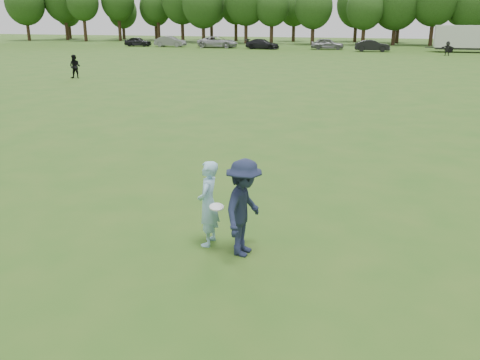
{
  "coord_description": "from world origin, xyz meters",
  "views": [
    {
      "loc": [
        2.36,
        -9.11,
        4.36
      ],
      "look_at": [
        -0.39,
        0.53,
        1.1
      ],
      "focal_mm": 38.0,
      "sensor_mm": 36.0,
      "label": 1
    }
  ],
  "objects": [
    {
      "name": "ground",
      "position": [
        0.0,
        0.0,
        0.0
      ],
      "size": [
        200.0,
        200.0,
        0.0
      ],
      "primitive_type": "plane",
      "color": "#2B5618",
      "rests_on": "ground"
    },
    {
      "name": "thrower",
      "position": [
        -0.79,
        -0.36,
        0.86
      ],
      "size": [
        0.44,
        0.64,
        1.72
      ],
      "primitive_type": "imported",
      "rotation": [
        0.0,
        0.0,
        -1.53
      ],
      "color": "#96CAE8",
      "rests_on": "ground"
    },
    {
      "name": "defender",
      "position": [
        0.0,
        -0.59,
        0.94
      ],
      "size": [
        0.83,
        1.28,
        1.87
      ],
      "primitive_type": "imported",
      "rotation": [
        0.0,
        0.0,
        1.46
      ],
      "color": "#1A213A",
      "rests_on": "ground"
    },
    {
      "name": "player_far_a",
      "position": [
        -19.36,
        23.53,
        0.84
      ],
      "size": [
        0.9,
        0.75,
        1.68
      ],
      "primitive_type": "imported",
      "rotation": [
        0.0,
        0.0,
        0.15
      ],
      "color": "black",
      "rests_on": "ground"
    },
    {
      "name": "player_far_d",
      "position": [
        8.71,
        54.3,
        0.79
      ],
      "size": [
        1.51,
        0.61,
        1.59
      ],
      "primitive_type": "imported",
      "rotation": [
        0.0,
        0.0,
        -0.1
      ],
      "color": "black",
      "rests_on": "ground"
    },
    {
      "name": "car_a",
      "position": [
        -33.38,
        61.19,
        0.67
      ],
      "size": [
        3.96,
        1.66,
        1.34
      ],
      "primitive_type": "imported",
      "rotation": [
        0.0,
        0.0,
        1.59
      ],
      "color": "black",
      "rests_on": "ground"
    },
    {
      "name": "car_b",
      "position": [
        -28.26,
        61.26,
        0.75
      ],
      "size": [
        4.53,
        1.58,
        1.49
      ],
      "primitive_type": "imported",
      "rotation": [
        0.0,
        0.0,
        1.57
      ],
      "color": "slate",
      "rests_on": "ground"
    },
    {
      "name": "car_c",
      "position": [
        -20.93,
        61.09,
        0.78
      ],
      "size": [
        5.69,
        2.76,
        1.56
      ],
      "primitive_type": "imported",
      "rotation": [
        0.0,
        0.0,
        1.6
      ],
      "color": "#A5A5AA",
      "rests_on": "ground"
    },
    {
      "name": "car_d",
      "position": [
        -14.2,
        59.9,
        0.66
      ],
      "size": [
        4.7,
        2.18,
        1.33
      ],
      "primitive_type": "imported",
      "rotation": [
        0.0,
        0.0,
        1.5
      ],
      "color": "black",
      "rests_on": "ground"
    },
    {
      "name": "car_e",
      "position": [
        -5.64,
        61.35,
        0.74
      ],
      "size": [
        4.55,
        2.3,
        1.49
      ],
      "primitive_type": "imported",
      "rotation": [
        0.0,
        0.0,
        1.7
      ],
      "color": "slate",
      "rests_on": "ground"
    },
    {
      "name": "car_f",
      "position": [
        0.28,
        58.83,
        0.71
      ],
      "size": [
        4.43,
        1.87,
        1.42
      ],
      "primitive_type": "imported",
      "rotation": [
        0.0,
        0.0,
        1.66
      ],
      "color": "black",
      "rests_on": "ground"
    },
    {
      "name": "disc_in_play",
      "position": [
        -0.52,
        -0.64,
        0.92
      ],
      "size": [
        0.29,
        0.29,
        0.09
      ],
      "color": "white",
      "rests_on": "ground"
    },
    {
      "name": "cargo_trailer",
      "position": [
        11.65,
        60.51,
        1.78
      ],
      "size": [
        9.0,
        2.75,
        3.2
      ],
      "color": "silver",
      "rests_on": "ground"
    },
    {
      "name": "treeline",
      "position": [
        2.81,
        76.9,
        6.26
      ],
      "size": [
        130.35,
        18.39,
        11.74
      ],
      "color": "#332114",
      "rests_on": "ground"
    }
  ]
}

